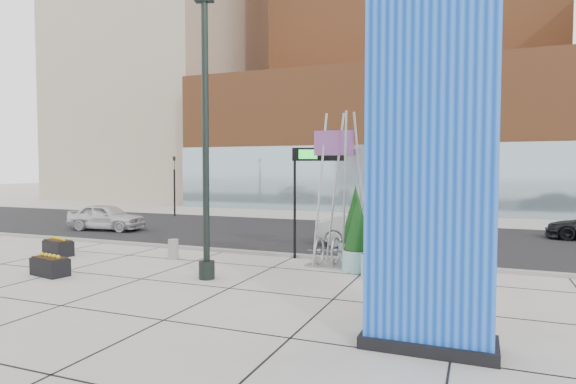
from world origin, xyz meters
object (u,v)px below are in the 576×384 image
at_px(overhead_street_sign, 313,164).
at_px(car_silver_mid, 371,230).
at_px(blue_pylon, 431,136).
at_px(concrete_bollard, 173,249).
at_px(lamp_post, 206,160).
at_px(public_art_sculpture, 343,226).
at_px(car_white_west, 106,217).

height_order(overhead_street_sign, car_silver_mid, overhead_street_sign).
height_order(blue_pylon, concrete_bollard, blue_pylon).
xyz_separation_m(blue_pylon, overhead_street_sign, (-4.77, 7.32, -0.44)).
bearing_deg(lamp_post, overhead_street_sign, 63.76).
bearing_deg(overhead_street_sign, public_art_sculpture, -52.50).
xyz_separation_m(overhead_street_sign, car_white_west, (-12.80, 3.59, -2.80)).
height_order(lamp_post, public_art_sculpture, lamp_post).
bearing_deg(car_silver_mid, lamp_post, 161.72).
bearing_deg(overhead_street_sign, concrete_bollard, 178.87).
bearing_deg(public_art_sculpture, concrete_bollard, -169.42).
height_order(blue_pylon, lamp_post, lamp_post).
bearing_deg(concrete_bollard, public_art_sculpture, 9.25).
relative_size(blue_pylon, public_art_sculpture, 1.56).
relative_size(lamp_post, overhead_street_sign, 2.15).
distance_m(overhead_street_sign, car_silver_mid, 4.53).
bearing_deg(lamp_post, blue_pylon, -25.87).
distance_m(public_art_sculpture, car_white_west, 14.82).
xyz_separation_m(blue_pylon, car_silver_mid, (-3.33, 10.60, -3.21)).
xyz_separation_m(lamp_post, public_art_sculpture, (3.34, 3.24, -2.21)).
distance_m(blue_pylon, car_white_west, 20.93).
relative_size(blue_pylon, car_white_west, 1.98).
height_order(lamp_post, concrete_bollard, lamp_post).
relative_size(public_art_sculpture, concrete_bollard, 7.20).
relative_size(blue_pylon, concrete_bollard, 11.24).
bearing_deg(car_white_west, overhead_street_sign, -111.19).
relative_size(concrete_bollard, overhead_street_sign, 0.18).
bearing_deg(car_silver_mid, public_art_sculpture, -174.46).
distance_m(blue_pylon, overhead_street_sign, 8.75).
bearing_deg(car_silver_mid, car_white_west, 95.60).
bearing_deg(public_art_sculpture, car_silver_mid, 90.02).
height_order(concrete_bollard, overhead_street_sign, overhead_street_sign).
distance_m(lamp_post, concrete_bollard, 4.81).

